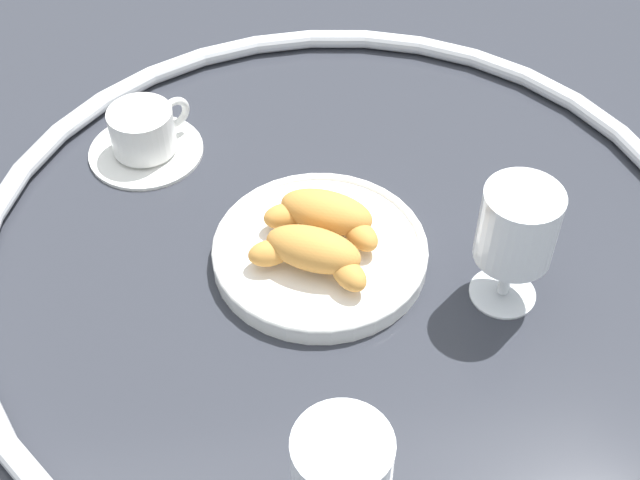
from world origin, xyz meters
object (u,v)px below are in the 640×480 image
Objects in this scene: coffee_cup_near at (144,135)px; croissant_large at (325,215)px; pastry_plate at (320,251)px; croissant_small at (312,253)px; juice_glass_left at (341,477)px; juice_glass_right at (517,231)px.

croissant_large is at bearing 139.48° from coffee_cup_near.
coffee_cup_near is (0.19, -0.19, 0.01)m from pastry_plate.
croissant_small is (0.02, 0.05, 0.00)m from croissant_large.
juice_glass_left and juice_glass_right have the same top height.
juice_glass_right is (-0.17, 0.09, 0.05)m from croissant_large.
juice_glass_left reaches higher than coffee_cup_near.
juice_glass_left reaches higher than croissant_large.
croissant_large reaches higher than pastry_plate.
juice_glass_right is (-0.37, 0.26, 0.07)m from coffee_cup_near.
pastry_plate is 1.82× the size of croissant_large.
coffee_cup_near is 0.97× the size of juice_glass_right.
juice_glass_left is 1.00× the size of juice_glass_right.
coffee_cup_near is (0.20, -0.17, -0.02)m from croissant_large.
coffee_cup_near is at bearing -70.24° from juice_glass_left.
juice_glass_left is (-0.18, 0.49, 0.07)m from coffee_cup_near.
croissant_small is 0.20m from juice_glass_right.
coffee_cup_near is at bearing -40.52° from croissant_large.
croissant_large is 0.89× the size of juice_glass_right.
pastry_plate is 1.62× the size of juice_glass_right.
juice_glass_left is (0.01, 0.30, 0.08)m from pastry_plate.
croissant_large is (-0.01, -0.02, 0.03)m from pastry_plate.
coffee_cup_near is 0.46m from juice_glass_right.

